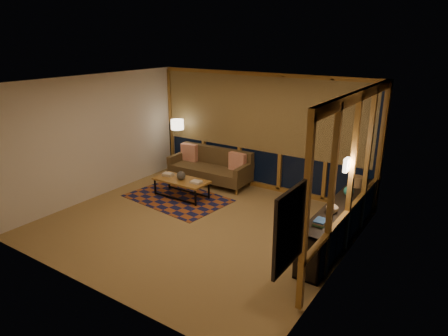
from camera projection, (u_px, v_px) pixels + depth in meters
The scene contains 21 objects.
floor at pixel (197, 224), 7.73m from camera, with size 5.50×5.00×0.01m, color #9C7B48.
ceiling at pixel (194, 82), 6.88m from camera, with size 5.50×5.00×0.01m, color beige.
walls at pixel (196, 157), 7.30m from camera, with size 5.51×5.01×2.70m.
window_wall_back at pixel (260, 132), 9.22m from camera, with size 5.30×0.16×2.60m, color #AD732D, non-canonical shape.
window_wall_right at pixel (352, 175), 6.37m from camera, with size 0.16×3.70×2.60m, color #AD732D, non-canonical shape.
wall_art at pixel (289, 228), 4.38m from camera, with size 0.06×0.74×0.94m, color red, non-canonical shape.
wall_sconce at pixel (347, 165), 6.22m from camera, with size 0.12×0.18×0.22m, color #FFE8BF, non-canonical shape.
sofa at pixel (210, 167), 9.76m from camera, with size 2.02×0.82×0.83m, color brown, non-canonical shape.
pillow_left at pixel (189, 152), 10.19m from camera, with size 0.44×0.15×0.44m, color red, non-canonical shape.
pillow_right at pixel (237, 162), 9.45m from camera, with size 0.43×0.14×0.43m, color red, non-canonical shape.
area_rug at pixel (178, 198), 8.94m from camera, with size 2.19×1.46×0.01m, color brown.
coffee_table at pixel (182, 188), 8.95m from camera, with size 1.26×0.58×0.42m, color #AD732D, non-canonical shape.
book_stack_a at pixel (168, 175), 9.10m from camera, with size 0.21×0.17×0.06m, color beige, non-canonical shape.
book_stack_b at pixel (196, 182), 8.65m from camera, with size 0.23×0.18×0.05m, color beige, non-canonical shape.
ceramic_pot at pixel (181, 175), 8.84m from camera, with size 0.20×0.20×0.20m, color black.
floor_lamp at pixel (170, 145), 10.45m from camera, with size 0.49×0.32×1.48m, color black, non-canonical shape.
bookshelf at pixel (339, 222), 6.95m from camera, with size 0.40×2.98×0.74m, color black, non-canonical shape.
basket at pixel (357, 181), 7.56m from camera, with size 0.26×0.26×0.19m, color #9F804F.
teal_bowl at pixel (349, 191), 7.11m from camera, with size 0.18×0.18×0.18m, color #227970.
vase at pixel (332, 207), 6.42m from camera, with size 0.20×0.20×0.21m, color tan.
shelf_book_stack at pixel (321, 222), 6.05m from camera, with size 0.17×0.23×0.07m, color beige, non-canonical shape.
Camera 1 is at (4.31, -5.53, 3.46)m, focal length 32.00 mm.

